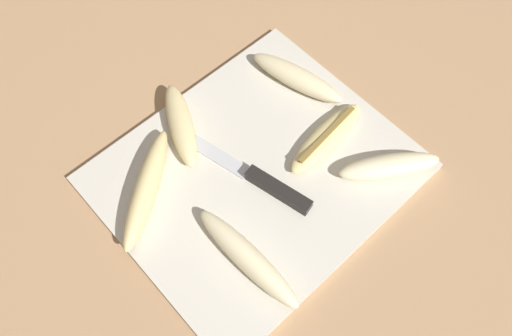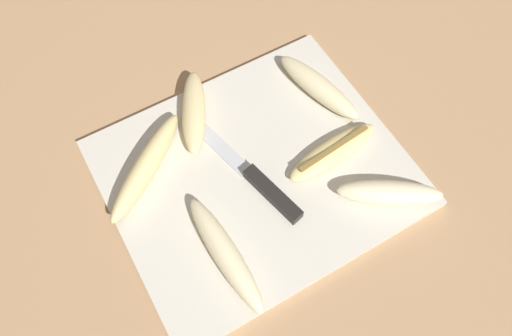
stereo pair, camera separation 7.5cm
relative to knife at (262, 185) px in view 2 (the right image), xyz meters
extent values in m
plane|color=tan|center=(0.01, 0.03, -0.02)|extent=(4.00, 4.00, 0.00)
cube|color=beige|center=(0.01, 0.03, -0.01)|extent=(0.44, 0.37, 0.01)
cube|color=black|center=(0.00, -0.02, 0.00)|extent=(0.04, 0.11, 0.02)
cube|color=#B7BABF|center=(-0.02, 0.09, -0.01)|extent=(0.05, 0.13, 0.00)
ellipsoid|color=beige|center=(0.17, 0.10, 0.01)|extent=(0.08, 0.17, 0.03)
ellipsoid|color=beige|center=(0.15, -0.11, 0.01)|extent=(0.15, 0.12, 0.03)
ellipsoid|color=beige|center=(-0.10, -0.07, 0.01)|extent=(0.04, 0.19, 0.04)
ellipsoid|color=#EDD689|center=(0.12, -0.01, 0.00)|extent=(0.17, 0.06, 0.02)
cube|color=olive|center=(0.12, -0.01, 0.02)|extent=(0.13, 0.02, 0.00)
ellipsoid|color=#DBC684|center=(-0.14, 0.11, 0.01)|extent=(0.18, 0.14, 0.04)
ellipsoid|color=beige|center=(-0.03, 0.16, 0.01)|extent=(0.10, 0.16, 0.03)
camera|label=1|loc=(-0.22, -0.22, 0.67)|focal=35.00mm
camera|label=2|loc=(-0.16, -0.27, 0.67)|focal=35.00mm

